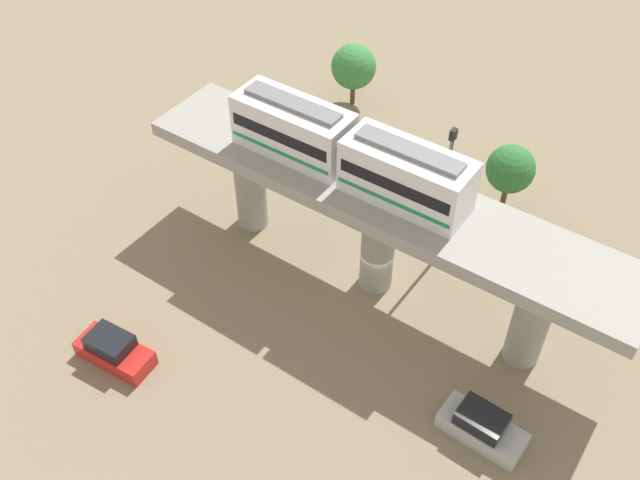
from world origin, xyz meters
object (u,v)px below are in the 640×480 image
tree_near_viaduct (354,67)px  parked_car_red (114,350)px  train (348,151)px  signal_post (444,194)px  tree_far_corner (511,169)px  parked_car_silver (482,427)px

tree_near_viaduct → parked_car_red: bearing=-174.2°
train → parked_car_red: train is taller
train → signal_post: size_ratio=1.39×
signal_post → parked_car_red: bearing=146.8°
tree_far_corner → signal_post: bearing=168.9°
parked_car_red → tree_near_viaduct: (27.32, 2.79, 2.45)m
parked_car_silver → tree_near_viaduct: 29.14m
tree_near_viaduct → tree_far_corner: 15.25m
tree_far_corner → parked_car_silver: bearing=-158.9°
tree_near_viaduct → signal_post: signal_post is taller
train → tree_near_viaduct: bearing=31.4°
tree_far_corner → parked_car_red: bearing=152.7°
parked_car_silver → tree_far_corner: bearing=23.5°
parked_car_silver → signal_post: (9.00, 7.45, 4.66)m
parked_car_red → tree_near_viaduct: bearing=0.8°
parked_car_silver → signal_post: size_ratio=0.44×
tree_near_viaduct → tree_far_corner: bearing=-107.5°
parked_car_silver → tree_near_viaduct: size_ratio=0.87×
train → parked_car_silver: train is taller
tree_near_viaduct → signal_post: (-11.40, -13.21, 2.20)m
tree_near_viaduct → train: bearing=-148.6°
tree_far_corner → signal_post: size_ratio=0.49×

